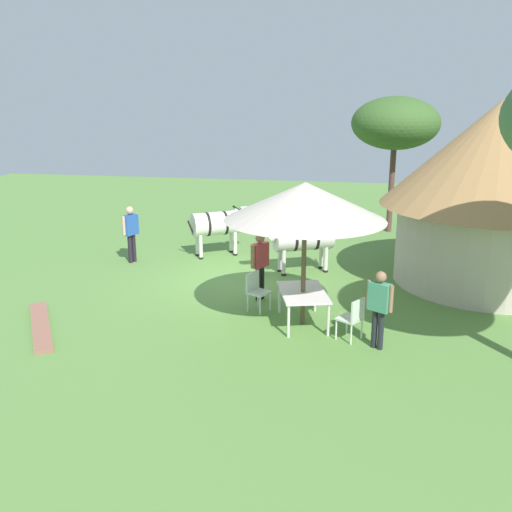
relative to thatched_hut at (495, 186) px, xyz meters
name	(u,v)px	position (x,y,z in m)	size (l,w,h in m)	color
ground_plane	(236,282)	(1.14, -6.47, -2.57)	(36.00, 36.00, 0.00)	#5C8A41
thatched_hut	(495,186)	(0.00, 0.00, 0.00)	(5.68, 5.68, 4.70)	beige
shade_umbrella	(305,201)	(3.65, -4.45, 0.13)	(3.36, 3.36, 3.09)	brown
patio_dining_table	(303,295)	(3.65, -4.45, -1.90)	(1.70, 1.31, 0.74)	silver
patio_chair_west_end	(256,289)	(3.04, -5.58, -2.04)	(0.59, 0.58, 0.90)	silver
patio_chair_near_hut	(353,316)	(4.34, -3.37, -2.04)	(0.60, 0.59, 0.90)	silver
guest_beside_umbrella	(260,260)	(2.31, -5.61, -1.58)	(0.53, 0.40, 1.65)	black
guest_behind_table	(379,303)	(4.62, -2.89, -1.62)	(0.39, 0.49, 1.58)	black
standing_watcher	(131,229)	(-0.13, -9.86, -1.56)	(0.55, 0.38, 1.67)	black
zebra_nearest_camera	(301,238)	(-0.04, -4.86, -1.60)	(1.30, 2.12, 1.50)	silver
zebra_by_umbrella	(218,224)	(-1.27, -7.54, -1.57)	(1.40, 1.88, 1.53)	white
acacia_tree_behind_hut	(395,124)	(-5.42, -2.24, 1.23)	(3.01, 3.01, 4.71)	brown
brick_patio_kerb	(41,326)	(4.86, -9.93, -2.53)	(2.80, 0.36, 0.08)	#95624E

